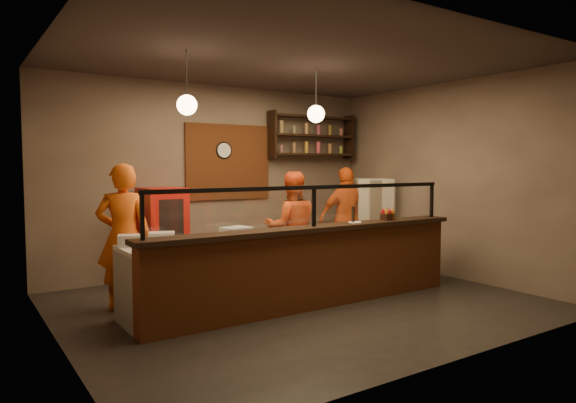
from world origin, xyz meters
TOP-DOWN VIEW (x-y plane):
  - floor at (0.00, 0.00)m, footprint 6.00×6.00m
  - ceiling at (0.00, 0.00)m, footprint 6.00×6.00m
  - wall_back at (0.00, 2.50)m, footprint 6.00×0.00m
  - wall_left at (-3.00, 0.00)m, footprint 0.00×5.00m
  - wall_right at (3.00, 0.00)m, footprint 0.00×5.00m
  - wall_front at (0.00, -2.50)m, footprint 6.00×0.00m
  - brick_patch at (0.20, 2.47)m, footprint 1.60×0.04m
  - service_counter at (0.00, -0.30)m, footprint 4.60×0.25m
  - counter_ledge at (0.00, -0.30)m, footprint 4.70×0.37m
  - worktop_cabinet at (0.00, 0.20)m, footprint 4.60×0.75m
  - worktop at (0.00, 0.20)m, footprint 4.60×0.75m
  - sneeze_guard at (0.00, -0.30)m, footprint 4.50×0.05m
  - wall_shelving at (1.90, 2.32)m, footprint 1.84×0.28m
  - wall_clock at (0.10, 2.46)m, footprint 0.30×0.04m
  - pendant_left at (-1.50, 0.20)m, footprint 0.24×0.24m
  - pendant_right at (0.40, 0.20)m, footprint 0.24×0.24m
  - cook_left at (-2.05, 1.00)m, footprint 0.80×0.66m
  - cook_mid at (0.58, 1.07)m, footprint 1.04×0.94m
  - cook_right at (2.05, 1.47)m, footprint 1.14×0.70m
  - fridge at (2.60, 1.45)m, footprint 0.86×0.84m
  - red_cooler at (-1.12, 2.15)m, footprint 0.69×0.64m
  - pizza_dough at (0.15, 0.23)m, footprint 0.74×0.74m
  - prep_tub_a at (-1.80, 0.30)m, footprint 0.36×0.33m
  - prep_tub_b at (-2.15, 0.38)m, footprint 0.32×0.29m
  - prep_tub_c at (-0.90, 0.12)m, footprint 0.39×0.34m
  - rolling_pin at (-0.84, 0.30)m, footprint 0.32×0.28m
  - condiment_caddy at (1.32, -0.28)m, footprint 0.18×0.14m
  - pepper_mill at (0.69, -0.27)m, footprint 0.06×0.06m
  - small_plate at (0.71, -0.28)m, footprint 0.20×0.20m

SIDE VIEW (x-z plane):
  - floor at x=0.00m, z-range 0.00..0.00m
  - worktop_cabinet at x=0.00m, z-range 0.00..0.85m
  - service_counter at x=0.00m, z-range 0.00..1.00m
  - red_cooler at x=-1.12m, z-range 0.00..1.49m
  - fridge at x=2.60m, z-range 0.00..1.60m
  - cook_mid at x=0.58m, z-range 0.00..1.74m
  - worktop at x=0.00m, z-range 0.85..0.90m
  - cook_right at x=2.05m, z-range 0.00..1.81m
  - pizza_dough at x=0.15m, z-range 0.90..0.91m
  - rolling_pin at x=-0.84m, z-range 0.90..0.96m
  - cook_left at x=-2.05m, z-range 0.00..1.87m
  - prep_tub_b at x=-2.15m, z-range 0.90..1.03m
  - prep_tub_a at x=-1.80m, z-range 0.90..1.05m
  - prep_tub_c at x=-0.90m, z-range 0.90..1.07m
  - counter_ledge at x=0.00m, z-range 1.00..1.06m
  - small_plate at x=0.71m, z-range 1.06..1.07m
  - condiment_caddy at x=1.32m, z-range 1.06..1.16m
  - pepper_mill at x=0.69m, z-range 1.06..1.28m
  - sneeze_guard at x=0.00m, z-range 1.11..1.63m
  - wall_back at x=0.00m, z-range -1.40..4.60m
  - wall_left at x=-3.00m, z-range -0.90..4.10m
  - wall_right at x=3.00m, z-range -0.90..4.10m
  - wall_front at x=0.00m, z-range -1.40..4.60m
  - brick_patch at x=0.20m, z-range 1.25..2.55m
  - wall_clock at x=0.10m, z-range 1.95..2.25m
  - wall_shelving at x=1.90m, z-range 1.98..2.83m
  - pendant_left at x=-1.50m, z-range 2.17..2.94m
  - pendant_right at x=0.40m, z-range 2.17..2.94m
  - ceiling at x=0.00m, z-range 3.20..3.20m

